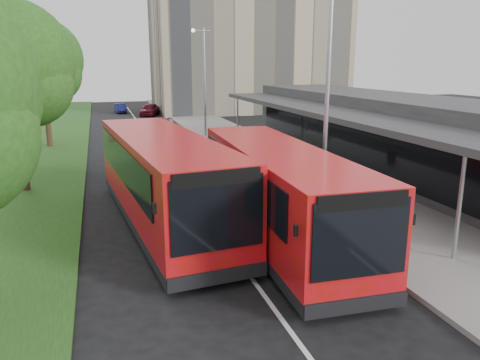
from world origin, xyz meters
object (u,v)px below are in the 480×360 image
object	(u,v)px
bus_main	(278,193)
car_near	(150,109)
tree_mid	(13,70)
litter_bin	(279,164)
car_far	(120,108)
lamp_post_far	(203,76)
bollard	(227,138)
bus_second	(163,180)
lamp_post_near	(325,90)
tree_far	(42,65)

from	to	relation	value
bus_main	car_near	xyz separation A→B (m)	(0.03, 38.80, -0.87)
tree_mid	litter_bin	world-z (taller)	tree_mid
tree_mid	car_far	size ratio (longest dim) A/B	2.55
lamp_post_far	bollard	distance (m)	6.38
bus_main	bus_second	size ratio (longest dim) A/B	0.94
litter_bin	bollard	distance (m)	8.36
lamp_post_near	bus_second	xyz separation A→B (m)	(-5.74, 0.82, -3.08)
car_near	car_far	size ratio (longest dim) A/B	1.23
lamp_post_far	litter_bin	distance (m)	13.93
lamp_post_near	bollard	xyz separation A→B (m)	(0.49, 15.09, -4.04)
tree_mid	tree_far	bearing A→B (deg)	90.00
bollard	bus_second	bearing A→B (deg)	-113.58
lamp_post_near	litter_bin	distance (m)	7.98
litter_bin	lamp_post_near	bearing A→B (deg)	-98.18
bollard	tree_mid	bearing A→B (deg)	-145.35
car_near	tree_mid	bearing A→B (deg)	-87.74
litter_bin	car_near	distance (m)	30.56
tree_far	bus_main	world-z (taller)	tree_far
litter_bin	car_far	xyz separation A→B (m)	(-6.26, 34.51, -0.02)
tree_mid	bollard	world-z (taller)	tree_mid
lamp_post_far	tree_far	bearing A→B (deg)	-175.13
tree_far	car_near	xyz separation A→B (m)	(8.78, 18.07, -4.84)
tree_mid	lamp_post_far	world-z (taller)	tree_mid
tree_mid	tree_far	world-z (taller)	tree_far
lamp_post_far	lamp_post_near	bearing A→B (deg)	-90.00
tree_mid	bus_main	xyz separation A→B (m)	(8.75, -8.73, -3.82)
car_far	tree_far	bearing A→B (deg)	-108.92
tree_mid	bollard	size ratio (longest dim) A/B	7.88
tree_mid	tree_far	distance (m)	12.00
bus_second	tree_far	bearing A→B (deg)	100.53
lamp_post_far	car_far	size ratio (longest dim) A/B	2.45
bollard	car_far	distance (m)	26.80
bus_main	bollard	distance (m)	17.03
bus_main	bus_second	bearing A→B (deg)	145.31
car_far	bus_second	bearing A→B (deg)	-94.82
litter_bin	tree_mid	bearing A→B (deg)	178.51
bus_main	car_near	distance (m)	38.81
litter_bin	car_far	world-z (taller)	car_far
litter_bin	bollard	size ratio (longest dim) A/B	0.78
tree_mid	car_near	xyz separation A→B (m)	(8.78, 30.07, -4.68)
tree_far	lamp_post_far	size ratio (longest dim) A/B	1.07
bus_main	car_far	bearing A→B (deg)	95.76
lamp_post_far	bus_main	size ratio (longest dim) A/B	0.74
lamp_post_far	litter_bin	xyz separation A→B (m)	(0.97, -13.26, -4.16)
car_near	car_far	bearing A→B (deg)	143.95
lamp_post_near	lamp_post_far	bearing A→B (deg)	90.00
car_near	car_far	xyz separation A→B (m)	(-2.94, 4.13, -0.15)
bus_second	car_near	size ratio (longest dim) A/B	2.86
tree_far	car_near	world-z (taller)	tree_far
tree_mid	car_far	distance (m)	35.03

